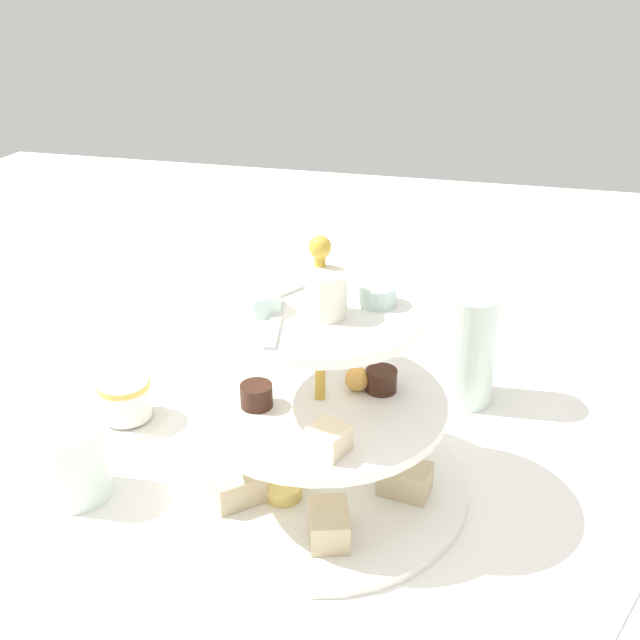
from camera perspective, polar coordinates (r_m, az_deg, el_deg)
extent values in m
plane|color=white|center=(0.74, 0.00, -12.98)|extent=(2.40, 2.40, 0.00)
cylinder|color=white|center=(0.74, 0.00, -12.67)|extent=(0.29, 0.29, 0.01)
cylinder|color=white|center=(0.68, 0.00, -6.54)|extent=(0.24, 0.24, 0.01)
cylinder|color=white|center=(0.64, 0.00, 0.57)|extent=(0.19, 0.19, 0.01)
cylinder|color=gold|center=(0.67, 0.00, -4.48)|extent=(0.01, 0.01, 0.25)
sphere|color=gold|center=(0.61, 0.00, 5.80)|extent=(0.02, 0.02, 0.02)
cube|color=#CCB78E|center=(0.70, -6.53, -13.05)|extent=(0.06, 0.06, 0.03)
cube|color=#CCB78E|center=(0.66, 0.73, -15.91)|extent=(0.06, 0.05, 0.03)
cube|color=#CCB78E|center=(0.71, 6.81, -12.26)|extent=(0.04, 0.05, 0.03)
cube|color=#CCB78E|center=(0.78, 3.18, -8.17)|extent=(0.05, 0.03, 0.03)
cube|color=#CCB78E|center=(0.78, -4.19, -8.56)|extent=(0.05, 0.06, 0.03)
cylinder|color=#E5C660|center=(0.71, -2.89, -13.35)|extent=(0.04, 0.04, 0.01)
cylinder|color=#381E14|center=(0.69, 4.89, -4.78)|extent=(0.03, 0.03, 0.02)
cylinder|color=#381E14|center=(0.66, -5.07, -5.98)|extent=(0.03, 0.03, 0.02)
cube|color=beige|center=(0.60, 0.69, -9.46)|extent=(0.04, 0.04, 0.02)
cube|color=beige|center=(0.75, -0.55, -1.97)|extent=(0.04, 0.04, 0.02)
sphere|color=gold|center=(0.69, 2.98, -4.69)|extent=(0.02, 0.02, 0.02)
cylinder|color=silver|center=(0.64, 4.57, 1.99)|extent=(0.03, 0.03, 0.02)
cylinder|color=silver|center=(0.63, -4.67, 1.43)|extent=(0.03, 0.03, 0.02)
cylinder|color=white|center=(0.61, 0.51, 2.04)|extent=(0.04, 0.04, 0.04)
cube|color=silver|center=(0.68, -1.39, 2.81)|extent=(0.08, 0.05, 0.00)
cube|color=silver|center=(0.60, -3.59, -0.25)|extent=(0.09, 0.03, 0.00)
cylinder|color=silver|center=(0.86, 11.66, -2.21)|extent=(0.07, 0.07, 0.14)
cylinder|color=silver|center=(0.74, -18.91, -10.65)|extent=(0.06, 0.06, 0.08)
cylinder|color=white|center=(0.86, -14.99, -7.50)|extent=(0.09, 0.09, 0.01)
cylinder|color=white|center=(0.85, -15.18, -6.06)|extent=(0.06, 0.06, 0.04)
cylinder|color=gold|center=(0.84, -15.33, -4.98)|extent=(0.06, 0.06, 0.01)
cube|color=silver|center=(0.66, 22.14, -21.51)|extent=(0.16, 0.08, 0.00)
cube|color=silver|center=(0.97, -4.78, -2.54)|extent=(0.10, 0.15, 0.00)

